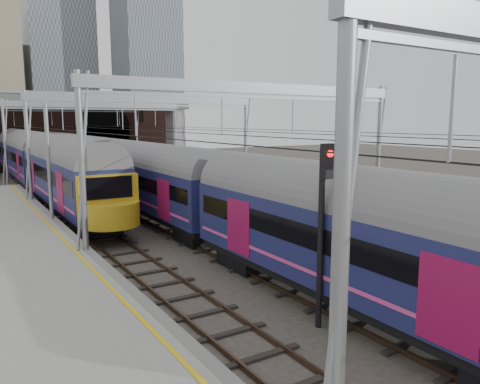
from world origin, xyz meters
TOP-DOWN VIEW (x-y plane):
  - ground at (0.00, 0.00)m, footprint 160.00×160.00m
  - platform_left at (-10.18, 2.50)m, footprint 4.32×55.00m
  - tracks at (0.00, 15.00)m, footprint 14.40×80.00m
  - overhead_line at (0.00, 21.49)m, footprint 16.80×80.00m
  - retaining_wall at (1.40, 51.93)m, footprint 28.00×2.75m
  - overbridge at (0.00, 46.00)m, footprint 28.00×3.00m
  - city_skyline at (2.73, 70.48)m, footprint 37.50×27.50m
  - train_main at (-2.00, 24.03)m, footprint 2.79×64.47m
  - train_second at (-6.00, 38.63)m, footprint 3.06×53.07m
  - signal_near_left at (-3.47, -0.41)m, footprint 0.40×0.49m
  - signal_near_centre at (1.10, 3.66)m, footprint 0.37×0.47m
  - equip_cover_a at (-0.30, 3.97)m, footprint 1.07×0.92m
  - equip_cover_b at (-1.59, 6.35)m, footprint 0.96×0.85m

SIDE VIEW (x-z plane):
  - ground at x=0.00m, z-range 0.00..0.00m
  - tracks at x=0.00m, z-range -0.09..0.13m
  - equip_cover_b at x=-1.59m, z-range 0.00..0.09m
  - equip_cover_a at x=-0.30m, z-range 0.00..0.11m
  - platform_left at x=-10.18m, z-range -0.01..1.11m
  - train_main at x=-2.00m, z-range 0.08..4.88m
  - train_second at x=-6.00m, z-range 0.06..5.24m
  - signal_near_centre at x=1.10m, z-range 0.64..5.64m
  - signal_near_left at x=-3.47m, z-range 0.66..6.16m
  - retaining_wall at x=1.40m, z-range -0.17..8.83m
  - overhead_line at x=0.00m, z-range 2.57..10.57m
  - overbridge at x=0.00m, z-range 2.64..11.89m
  - city_skyline at x=2.73m, z-range -12.91..47.09m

